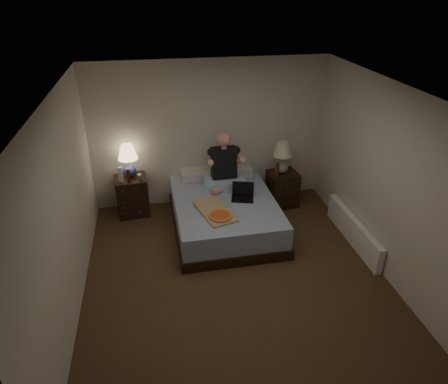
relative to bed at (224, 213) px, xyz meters
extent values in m
cube|color=#523A23|center=(-0.08, -1.28, -0.26)|extent=(4.00, 4.50, 0.00)
cube|color=white|center=(-0.08, -1.28, 2.24)|extent=(4.00, 4.50, 0.00)
cube|color=silver|center=(-0.08, 0.97, 0.99)|extent=(4.00, 0.00, 2.50)
cube|color=silver|center=(-0.08, -3.53, 0.99)|extent=(4.00, 0.00, 2.50)
cube|color=silver|center=(-2.08, -1.28, 0.99)|extent=(0.00, 4.50, 2.50)
cube|color=silver|center=(1.92, -1.28, 0.99)|extent=(0.00, 4.50, 2.50)
cube|color=#5473A8|center=(0.00, 0.00, 0.00)|extent=(1.59, 2.10, 0.52)
cube|color=black|center=(-1.46, 0.71, 0.08)|extent=(0.56, 0.52, 0.67)
cube|color=black|center=(1.13, 0.53, 0.06)|extent=(0.52, 0.48, 0.63)
cylinder|color=silver|center=(-1.59, 0.61, 0.54)|extent=(0.07, 0.07, 0.25)
cylinder|color=#B0AFAB|center=(-1.29, 0.61, 0.46)|extent=(0.07, 0.07, 0.10)
cylinder|color=#551B0C|center=(-1.47, 0.57, 0.53)|extent=(0.06, 0.06, 0.23)
cylinder|color=#562F0C|center=(0.99, 0.44, 0.49)|extent=(0.06, 0.06, 0.23)
cube|color=white|center=(1.85, -0.77, -0.06)|extent=(0.10, 1.60, 0.40)
camera|label=1|loc=(-1.00, -5.38, 3.34)|focal=32.00mm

